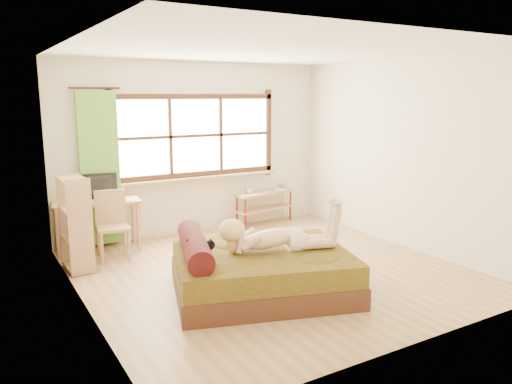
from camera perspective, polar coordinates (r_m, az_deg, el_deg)
floor at (r=6.38m, az=1.68°, el=-8.98°), size 4.50×4.50×0.00m
ceiling at (r=6.02m, az=1.83°, el=15.94°), size 4.50×4.50×0.00m
wall_back at (r=8.03m, az=-6.88°, el=4.99°), size 4.50×0.00×4.50m
wall_front at (r=4.35m, az=17.78°, el=-0.55°), size 4.50×0.00×4.50m
wall_left at (r=5.23m, az=-19.61°, el=1.21°), size 0.00×4.50×4.50m
wall_right at (r=7.49m, az=16.49°, el=4.18°), size 0.00×4.50×4.50m
window at (r=7.99m, az=-6.82°, el=6.10°), size 2.80×0.16×1.46m
curtain at (r=7.46m, az=-17.44°, el=2.55°), size 0.55×0.10×2.20m
bed at (r=5.64m, az=0.23°, el=-8.92°), size 2.29×2.04×0.73m
woman at (r=5.53m, az=2.32°, el=-3.81°), size 1.40×0.77×0.58m
kitten at (r=5.31m, az=-6.55°, el=-6.46°), size 0.31×0.20×0.23m
desk at (r=7.35m, az=-17.76°, el=-1.68°), size 1.23×0.69×0.73m
monitor at (r=7.35m, az=-17.97°, el=0.53°), size 0.64×0.17×0.37m
chair at (r=7.06m, az=-16.15°, el=-3.14°), size 0.46×0.46×0.92m
pipe_shelf at (r=8.57m, az=1.03°, el=-0.93°), size 1.15×0.46×0.63m
cup at (r=8.38m, az=-0.77°, el=0.14°), size 0.13×0.13×0.09m
book at (r=8.64m, az=2.11°, el=0.22°), size 0.20×0.25×0.02m
bookshelf at (r=6.64m, az=-19.92°, el=-3.38°), size 0.32×0.53×1.19m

